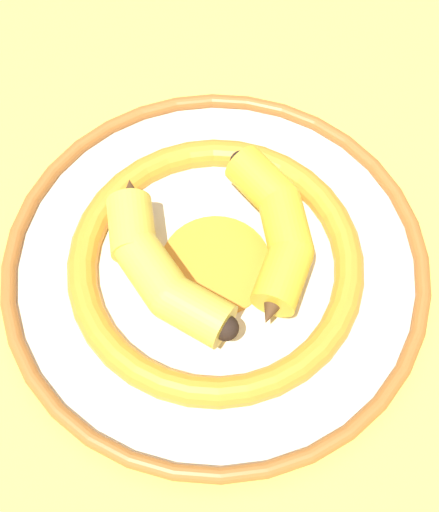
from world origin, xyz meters
TOP-DOWN VIEW (x-y plane):
  - ground_plane at (0.00, 0.00)m, footprint 2.80×2.80m
  - decorative_bowl at (-0.00, -0.01)m, footprint 0.37×0.37m
  - banana_a at (-0.04, -0.04)m, footprint 0.10×0.15m
  - banana_b at (0.04, 0.03)m, footprint 0.15×0.13m

SIDE VIEW (x-z plane):
  - ground_plane at x=0.00m, z-range 0.00..0.00m
  - decorative_bowl at x=0.00m, z-range 0.00..0.03m
  - banana_a at x=-0.04m, z-range 0.03..0.07m
  - banana_b at x=0.04m, z-range 0.03..0.07m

